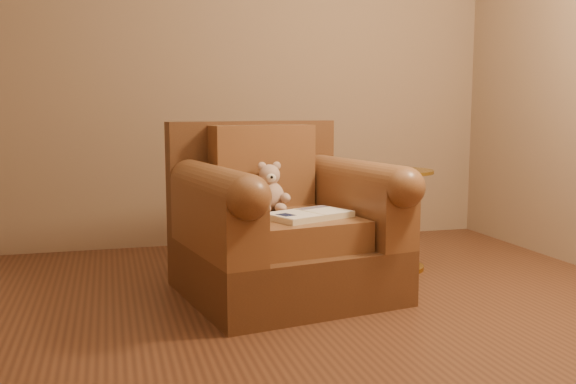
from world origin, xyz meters
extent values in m
plane|color=#57311D|center=(0.00, 0.00, 0.00)|extent=(4.00, 4.00, 0.00)
cube|color=#8E7257|center=(0.00, 2.00, 1.35)|extent=(4.00, 0.02, 2.70)
cube|color=#55331C|center=(0.06, 0.60, 0.14)|extent=(1.16, 1.12, 0.28)
cube|color=#55331C|center=(-0.01, 1.03, 0.60)|extent=(1.01, 0.28, 0.63)
cube|color=brown|center=(0.07, 0.55, 0.36)|extent=(0.70, 0.80, 0.15)
cube|color=brown|center=(0.01, 0.90, 0.66)|extent=(0.61, 0.26, 0.46)
cube|color=brown|center=(-0.33, 0.48, 0.45)|extent=(0.35, 0.88, 0.32)
cube|color=brown|center=(0.47, 0.62, 0.45)|extent=(0.35, 0.88, 0.32)
cylinder|color=brown|center=(-0.33, 0.48, 0.61)|extent=(0.35, 0.88, 0.20)
cylinder|color=brown|center=(0.47, 0.62, 0.61)|extent=(0.35, 0.88, 0.20)
ellipsoid|color=tan|center=(0.01, 0.74, 0.51)|extent=(0.16, 0.14, 0.16)
sphere|color=tan|center=(0.02, 0.75, 0.63)|extent=(0.11, 0.11, 0.11)
ellipsoid|color=tan|center=(-0.02, 0.76, 0.67)|extent=(0.05, 0.03, 0.05)
ellipsoid|color=tan|center=(0.06, 0.75, 0.67)|extent=(0.05, 0.03, 0.05)
ellipsoid|color=beige|center=(0.01, 0.69, 0.62)|extent=(0.05, 0.04, 0.05)
sphere|color=black|center=(0.01, 0.67, 0.62)|extent=(0.02, 0.02, 0.02)
ellipsoid|color=tan|center=(-0.06, 0.68, 0.51)|extent=(0.05, 0.10, 0.05)
ellipsoid|color=tan|center=(0.08, 0.67, 0.51)|extent=(0.05, 0.10, 0.05)
ellipsoid|color=tan|center=(-0.03, 0.65, 0.46)|extent=(0.06, 0.10, 0.05)
ellipsoid|color=tan|center=(0.05, 0.64, 0.46)|extent=(0.06, 0.10, 0.05)
cube|color=beige|center=(0.14, 0.44, 0.45)|extent=(0.47, 0.39, 0.03)
cube|color=white|center=(0.05, 0.40, 0.47)|extent=(0.28, 0.30, 0.00)
cube|color=white|center=(0.24, 0.48, 0.47)|extent=(0.28, 0.30, 0.00)
cube|color=beige|center=(0.14, 0.44, 0.47)|extent=(0.10, 0.23, 0.00)
cube|color=#0F1638|center=(0.01, 0.38, 0.47)|extent=(0.10, 0.11, 0.00)
cube|color=slate|center=(0.20, 0.56, 0.47)|extent=(0.19, 0.12, 0.00)
cylinder|color=gold|center=(0.86, 0.95, 0.01)|extent=(0.35, 0.35, 0.03)
cylinder|color=gold|center=(0.86, 0.95, 0.31)|extent=(0.04, 0.04, 0.57)
cylinder|color=gold|center=(0.86, 0.95, 0.60)|extent=(0.44, 0.44, 0.02)
cylinder|color=gold|center=(0.86, 0.95, 0.59)|extent=(0.04, 0.04, 0.02)
camera|label=1|loc=(-0.82, -2.59, 0.98)|focal=40.00mm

